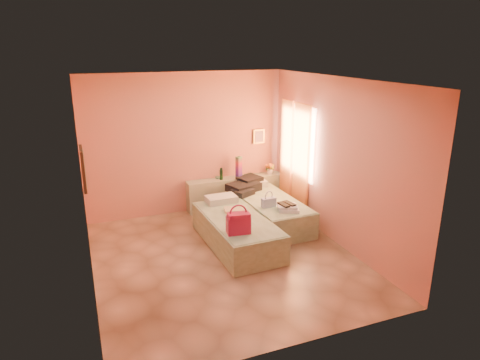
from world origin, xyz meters
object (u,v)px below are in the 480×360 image
object	(u,v)px
green_book	(250,175)
water_bottle	(221,174)
bed_left	(237,231)
magenta_handbag	(238,223)
bed_right	(269,211)
towel_stack	(289,208)
flower_vase	(270,168)
headboard_ledge	(235,192)
blue_handbag	(269,202)

from	to	relation	value
green_book	water_bottle	bearing A→B (deg)	167.40
bed_left	magenta_handbag	world-z (taller)	magenta_handbag
bed_right	towel_stack	world-z (taller)	towel_stack
green_book	flower_vase	bearing A→B (deg)	-24.59
headboard_ledge	flower_vase	bearing A→B (deg)	-2.28
flower_vase	green_book	bearing A→B (deg)	173.31
water_bottle	towel_stack	size ratio (longest dim) A/B	0.67
towel_stack	water_bottle	bearing A→B (deg)	111.55
flower_vase	magenta_handbag	xyz separation A→B (m)	(-1.59, -2.25, -0.12)
bed_left	flower_vase	distance (m)	2.24
bed_left	blue_handbag	world-z (taller)	blue_handbag
bed_right	water_bottle	distance (m)	1.29
bed_left	towel_stack	bearing A→B (deg)	-3.50
magenta_handbag	towel_stack	xyz separation A→B (m)	(1.16, 0.56, -0.12)
towel_stack	green_book	bearing A→B (deg)	90.60
flower_vase	towel_stack	xyz separation A→B (m)	(-0.43, -1.69, -0.24)
towel_stack	bed_right	bearing A→B (deg)	95.52
magenta_handbag	headboard_ledge	bearing A→B (deg)	77.50
flower_vase	blue_handbag	world-z (taller)	flower_vase
water_bottle	blue_handbag	size ratio (longest dim) A/B	0.90
towel_stack	bed_left	bearing A→B (deg)	178.48
blue_handbag	headboard_ledge	bearing A→B (deg)	90.14
flower_vase	towel_stack	size ratio (longest dim) A/B	0.80
headboard_ledge	magenta_handbag	size ratio (longest dim) A/B	5.75
water_bottle	green_book	bearing A→B (deg)	5.30
bed_left	water_bottle	world-z (taller)	water_bottle
bed_right	towel_stack	bearing A→B (deg)	-86.46
green_book	towel_stack	xyz separation A→B (m)	(0.02, -1.75, -0.12)
magenta_handbag	blue_handbag	world-z (taller)	magenta_handbag
bed_left	blue_handbag	distance (m)	0.83
water_bottle	bed_right	bearing A→B (deg)	-59.29
flower_vase	magenta_handbag	world-z (taller)	flower_vase
water_bottle	flower_vase	size ratio (longest dim) A/B	0.84
blue_handbag	bed_left	bearing A→B (deg)	-163.38
bed_left	magenta_handbag	bearing A→B (deg)	-110.30
bed_right	magenta_handbag	distance (m)	1.70
bed_left	flower_vase	size ratio (longest dim) A/B	7.16
blue_handbag	bed_right	bearing A→B (deg)	60.51
green_book	magenta_handbag	xyz separation A→B (m)	(-1.14, -2.30, 0.00)
magenta_handbag	towel_stack	world-z (taller)	magenta_handbag
magenta_handbag	towel_stack	bearing A→B (deg)	32.69
water_bottle	blue_handbag	distance (m)	1.47
water_bottle	blue_handbag	bearing A→B (deg)	-73.36
blue_handbag	towel_stack	bearing A→B (deg)	-53.39
green_book	magenta_handbag	world-z (taller)	magenta_handbag
bed_left	magenta_handbag	distance (m)	0.74
magenta_handbag	bed_right	bearing A→B (deg)	55.45
headboard_ledge	towel_stack	distance (m)	1.77
headboard_ledge	water_bottle	xyz separation A→B (m)	(-0.32, -0.04, 0.44)
flower_vase	blue_handbag	bearing A→B (deg)	-115.91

